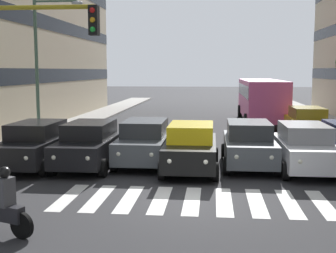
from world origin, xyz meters
name	(u,v)px	position (x,y,z in m)	size (l,w,h in m)	color
ground_plane	(192,201)	(0.00, 0.00, 0.00)	(180.00, 180.00, 0.00)	#2D2D30
crosswalk_markings	(192,200)	(0.00, 0.00, 0.00)	(7.65, 2.80, 0.01)	silver
car_1	(305,147)	(-3.90, -4.15, 0.89)	(2.02, 4.44, 1.72)	silver
car_2	(249,144)	(-1.94, -4.73, 0.89)	(2.02, 4.44, 1.72)	#474C51
car_3	(191,147)	(0.22, -3.80, 0.89)	(2.02, 4.44, 1.72)	black
car_4	(145,142)	(2.09, -4.84, 0.89)	(2.02, 4.44, 1.72)	#474C51
car_5	(89,144)	(4.10, -4.02, 0.89)	(2.02, 4.44, 1.72)	black
car_6	(36,144)	(6.11, -3.82, 0.89)	(2.02, 4.44, 1.72)	black
car_row2_0	(307,123)	(-5.57, -11.89, 0.89)	(2.02, 4.44, 1.72)	gold
bus_behind_traffic	(261,96)	(-3.90, -19.41, 1.86)	(2.78, 10.50, 3.00)	#DB5193
motorcycle_with_rider	(4,207)	(4.05, 3.09, 0.65)	(1.63, 0.69, 1.57)	black
street_lamp_right	(44,56)	(7.57, -8.75, 4.35)	(2.45, 0.28, 6.92)	#4C6B56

